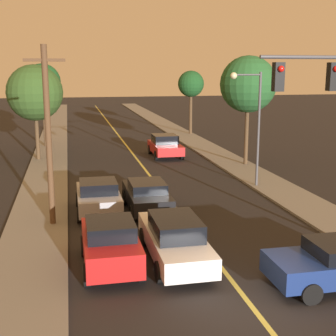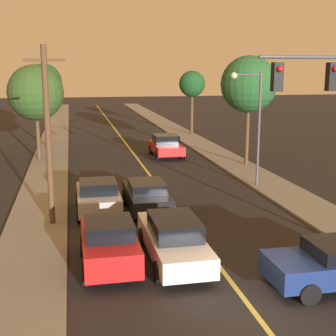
{
  "view_description": "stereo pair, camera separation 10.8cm",
  "coord_description": "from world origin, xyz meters",
  "px_view_note": "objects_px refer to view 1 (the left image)",
  "views": [
    {
      "loc": [
        -4.69,
        -10.81,
        6.4
      ],
      "look_at": [
        0.0,
        11.31,
        1.6
      ],
      "focal_mm": 50.0,
      "sensor_mm": 36.0,
      "label": 1
    },
    {
      "loc": [
        -4.59,
        -10.83,
        6.4
      ],
      "look_at": [
        0.0,
        11.31,
        1.6
      ],
      "focal_mm": 50.0,
      "sensor_mm": 36.0,
      "label": 2
    }
  ],
  "objects_px": {
    "car_outer_lane_front": "(110,243)",
    "streetlamp_right": "(251,112)",
    "tree_left_near": "(35,93)",
    "car_near_lane_front": "(175,238)",
    "tree_left_far": "(43,82)",
    "car_outer_lane_second": "(98,196)",
    "car_near_lane_second": "(147,195)",
    "utility_pole_left": "(48,133)",
    "tree_right_near": "(191,84)",
    "car_far_oncoming": "(165,146)",
    "tree_right_far": "(248,84)"
  },
  "relations": [
    {
      "from": "car_near_lane_front",
      "to": "tree_right_near",
      "type": "distance_m",
      "value": 31.6
    },
    {
      "from": "car_outer_lane_second",
      "to": "tree_left_far",
      "type": "xyz_separation_m",
      "value": [
        -3.11,
        19.2,
        4.57
      ]
    },
    {
      "from": "streetlamp_right",
      "to": "tree_right_near",
      "type": "xyz_separation_m",
      "value": [
        2.23,
        21.2,
        0.79
      ]
    },
    {
      "from": "utility_pole_left",
      "to": "car_near_lane_second",
      "type": "bearing_deg",
      "value": 15.31
    },
    {
      "from": "car_near_lane_front",
      "to": "car_outer_lane_second",
      "type": "xyz_separation_m",
      "value": [
        -2.17,
        5.95,
        -0.02
      ]
    },
    {
      "from": "car_near_lane_second",
      "to": "car_outer_lane_second",
      "type": "distance_m",
      "value": 2.18
    },
    {
      "from": "car_near_lane_front",
      "to": "tree_left_far",
      "type": "distance_m",
      "value": 26.1
    },
    {
      "from": "utility_pole_left",
      "to": "tree_left_far",
      "type": "xyz_separation_m",
      "value": [
        -1.13,
        20.55,
        1.47
      ]
    },
    {
      "from": "car_far_oncoming",
      "to": "tree_left_far",
      "type": "height_order",
      "value": "tree_left_far"
    },
    {
      "from": "tree_right_far",
      "to": "car_near_lane_front",
      "type": "bearing_deg",
      "value": -119.33
    },
    {
      "from": "car_near_lane_front",
      "to": "car_far_oncoming",
      "type": "height_order",
      "value": "car_far_oncoming"
    },
    {
      "from": "tree_left_near",
      "to": "tree_right_far",
      "type": "bearing_deg",
      "value": -18.76
    },
    {
      "from": "car_outer_lane_front",
      "to": "tree_left_near",
      "type": "height_order",
      "value": "tree_left_near"
    },
    {
      "from": "tree_right_near",
      "to": "car_outer_lane_second",
      "type": "bearing_deg",
      "value": -113.68
    },
    {
      "from": "car_outer_lane_second",
      "to": "tree_left_near",
      "type": "xyz_separation_m",
      "value": [
        -3.39,
        13.4,
        3.99
      ]
    },
    {
      "from": "tree_right_near",
      "to": "tree_left_far",
      "type": "bearing_deg",
      "value": -159.93
    },
    {
      "from": "utility_pole_left",
      "to": "tree_right_near",
      "type": "relative_size",
      "value": 1.18
    },
    {
      "from": "streetlamp_right",
      "to": "tree_left_near",
      "type": "xyz_separation_m",
      "value": [
        -11.78,
        10.38,
        0.65
      ]
    },
    {
      "from": "car_near_lane_front",
      "to": "tree_right_far",
      "type": "xyz_separation_m",
      "value": [
        8.24,
        14.66,
        4.6
      ]
    },
    {
      "from": "car_far_oncoming",
      "to": "tree_right_far",
      "type": "relative_size",
      "value": 0.6
    },
    {
      "from": "streetlamp_right",
      "to": "tree_right_far",
      "type": "distance_m",
      "value": 6.18
    },
    {
      "from": "car_near_lane_front",
      "to": "car_outer_lane_front",
      "type": "xyz_separation_m",
      "value": [
        -2.17,
        -0.14,
        0.05
      ]
    },
    {
      "from": "utility_pole_left",
      "to": "tree_left_near",
      "type": "xyz_separation_m",
      "value": [
        -1.41,
        14.75,
        0.89
      ]
    },
    {
      "from": "car_far_oncoming",
      "to": "streetlamp_right",
      "type": "height_order",
      "value": "streetlamp_right"
    },
    {
      "from": "utility_pole_left",
      "to": "tree_right_near",
      "type": "height_order",
      "value": "utility_pole_left"
    },
    {
      "from": "utility_pole_left",
      "to": "tree_left_far",
      "type": "relative_size",
      "value": 1.07
    },
    {
      "from": "streetlamp_right",
      "to": "utility_pole_left",
      "type": "relative_size",
      "value": 0.85
    },
    {
      "from": "car_far_oncoming",
      "to": "utility_pole_left",
      "type": "distance_m",
      "value": 16.7
    },
    {
      "from": "tree_right_near",
      "to": "tree_right_far",
      "type": "distance_m",
      "value": 15.52
    },
    {
      "from": "utility_pole_left",
      "to": "tree_left_near",
      "type": "relative_size",
      "value": 1.09
    },
    {
      "from": "streetlamp_right",
      "to": "utility_pole_left",
      "type": "xyz_separation_m",
      "value": [
        -10.37,
        -4.37,
        -0.24
      ]
    },
    {
      "from": "car_near_lane_front",
      "to": "tree_left_near",
      "type": "distance_m",
      "value": 20.52
    },
    {
      "from": "tree_right_near",
      "to": "car_near_lane_second",
      "type": "bearing_deg",
      "value": -109.09
    },
    {
      "from": "car_near_lane_front",
      "to": "tree_right_near",
      "type": "relative_size",
      "value": 0.82
    },
    {
      "from": "streetlamp_right",
      "to": "car_outer_lane_front",
      "type": "bearing_deg",
      "value": -132.67
    },
    {
      "from": "car_far_oncoming",
      "to": "tree_left_far",
      "type": "distance_m",
      "value": 11.68
    },
    {
      "from": "streetlamp_right",
      "to": "car_outer_lane_second",
      "type": "bearing_deg",
      "value": -160.23
    },
    {
      "from": "car_near_lane_front",
      "to": "utility_pole_left",
      "type": "bearing_deg",
      "value": 132.09
    },
    {
      "from": "streetlamp_right",
      "to": "tree_right_near",
      "type": "height_order",
      "value": "streetlamp_right"
    },
    {
      "from": "car_outer_lane_second",
      "to": "tree_right_far",
      "type": "relative_size",
      "value": 0.55
    },
    {
      "from": "tree_left_far",
      "to": "tree_right_near",
      "type": "relative_size",
      "value": 1.1
    },
    {
      "from": "car_outer_lane_front",
      "to": "car_outer_lane_second",
      "type": "bearing_deg",
      "value": 90.0
    },
    {
      "from": "tree_left_near",
      "to": "tree_left_far",
      "type": "relative_size",
      "value": 0.98
    },
    {
      "from": "car_outer_lane_front",
      "to": "utility_pole_left",
      "type": "distance_m",
      "value": 5.96
    },
    {
      "from": "car_outer_lane_front",
      "to": "streetlamp_right",
      "type": "height_order",
      "value": "streetlamp_right"
    },
    {
      "from": "streetlamp_right",
      "to": "tree_right_far",
      "type": "bearing_deg",
      "value": 70.54
    },
    {
      "from": "tree_left_near",
      "to": "car_outer_lane_front",
      "type": "bearing_deg",
      "value": -80.14
    },
    {
      "from": "car_outer_lane_second",
      "to": "streetlamp_right",
      "type": "distance_m",
      "value": 9.52
    },
    {
      "from": "car_outer_lane_second",
      "to": "car_near_lane_second",
      "type": "bearing_deg",
      "value": -5.64
    },
    {
      "from": "car_outer_lane_front",
      "to": "tree_right_far",
      "type": "height_order",
      "value": "tree_right_far"
    }
  ]
}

